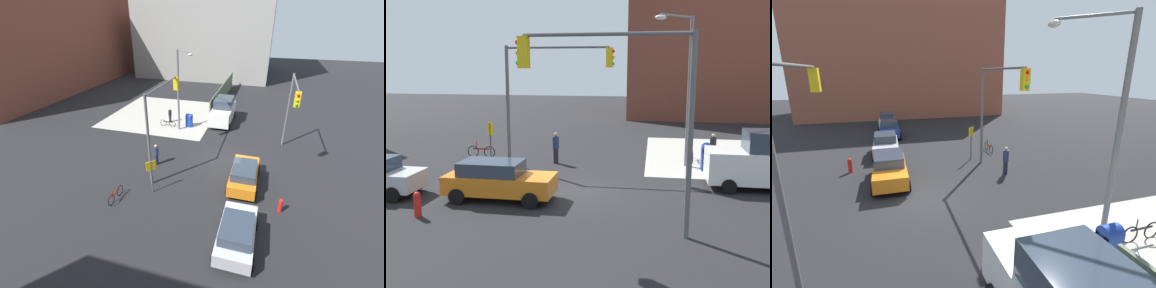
# 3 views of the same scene
# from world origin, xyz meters

# --- Properties ---
(ground_plane) EXTENTS (120.00, 120.00, 0.00)m
(ground_plane) POSITION_xyz_m (0.00, 0.00, 0.00)
(ground_plane) COLOR black
(building_brick_west) EXTENTS (16.00, 28.00, 17.16)m
(building_brick_west) POSITION_xyz_m (-32.00, 1.02, 8.58)
(building_brick_west) COLOR #93513D
(building_brick_west) RESTS_ON ground
(traffic_signal_nw_corner) EXTENTS (5.90, 0.36, 6.50)m
(traffic_signal_nw_corner) POSITION_xyz_m (-2.23, 4.50, 4.66)
(traffic_signal_nw_corner) COLOR #59595B
(traffic_signal_nw_corner) RESTS_ON ground
(traffic_signal_se_corner) EXTENTS (5.62, 0.36, 6.50)m
(traffic_signal_se_corner) POSITION_xyz_m (2.35, -4.50, 4.64)
(traffic_signal_se_corner) COLOR #59595B
(traffic_signal_se_corner) RESTS_ON ground
(street_lamp_corner) EXTENTS (2.03, 2.03, 8.00)m
(street_lamp_corner) POSITION_xyz_m (4.95, 5.53, 4.70)
(street_lamp_corner) COLOR slate
(street_lamp_corner) RESTS_ON ground
(warning_sign_two_way) EXTENTS (0.48, 0.48, 2.40)m
(warning_sign_two_way) POSITION_xyz_m (-5.40, 4.03, 1.64)
(warning_sign_two_way) COLOR #4C4C4C
(warning_sign_two_way) RESTS_ON ground
(mailbox_blue) EXTENTS (0.56, 0.64, 1.43)m
(mailbox_blue) POSITION_xyz_m (6.20, 5.00, 0.76)
(mailbox_blue) COLOR navy
(mailbox_blue) RESTS_ON ground
(fire_hydrant) EXTENTS (0.26, 0.26, 0.94)m
(fire_hydrant) POSITION_xyz_m (-5.00, -4.20, 0.49)
(fire_hydrant) COLOR red
(fire_hydrant) RESTS_ON ground
(coupe_white) EXTENTS (4.26, 2.02, 1.62)m
(coupe_white) POSITION_xyz_m (-19.32, -1.81, 0.84)
(coupe_white) COLOR white
(coupe_white) RESTS_ON ground
(coupe_orange) EXTENTS (4.43, 2.02, 1.62)m
(coupe_orange) POSITION_xyz_m (-2.81, -1.75, 0.84)
(coupe_orange) COLOR orange
(coupe_orange) RESTS_ON ground
(hatchback_blue) EXTENTS (4.05, 2.02, 1.62)m
(hatchback_blue) POSITION_xyz_m (-14.14, -1.62, 0.84)
(hatchback_blue) COLOR #1E389E
(hatchback_blue) RESTS_ON ground
(hatchback_silver) EXTENTS (3.97, 2.02, 1.62)m
(hatchback_silver) POSITION_xyz_m (-8.31, -1.98, 0.84)
(hatchback_silver) COLOR #B7BABF
(hatchback_silver) RESTS_ON ground
(pedestrian_crossing) EXTENTS (0.36, 0.36, 1.76)m
(pedestrian_crossing) POSITION_xyz_m (-2.00, 5.20, 0.92)
(pedestrian_crossing) COLOR navy
(pedestrian_crossing) RESTS_ON ground
(bicycle_leaning_on_fence) EXTENTS (0.05, 1.75, 0.97)m
(bicycle_leaning_on_fence) POSITION_xyz_m (5.60, 7.20, 0.35)
(bicycle_leaning_on_fence) COLOR black
(bicycle_leaning_on_fence) RESTS_ON ground
(bicycle_at_crosswalk) EXTENTS (1.75, 0.05, 0.97)m
(bicycle_at_crosswalk) POSITION_xyz_m (-6.80, 6.00, 0.35)
(bicycle_at_crosswalk) COLOR black
(bicycle_at_crosswalk) RESTS_ON ground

